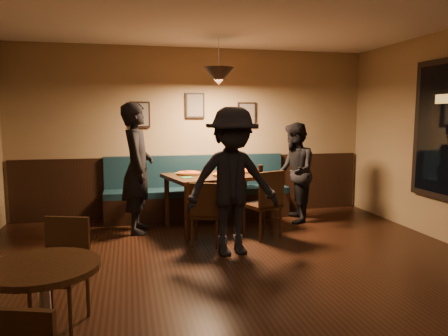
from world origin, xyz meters
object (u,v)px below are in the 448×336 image
object	(u,v)px
diner_left	(137,168)
tabasco_bottle	(254,169)
booth_bench	(198,188)
diner_right	(294,173)
cafe_table	(45,321)
soda_glass	(260,171)
chair_near_right	(262,204)
cafe_chair_far	(59,274)
chair_near_left	(206,213)
dining_table	(219,201)
diner_front	(233,182)

from	to	relation	value
diner_left	tabasco_bottle	distance (m)	1.74
diner_left	tabasco_bottle	xyz separation A→B (m)	(1.73, -0.04, -0.05)
booth_bench	diner_right	size ratio (longest dim) A/B	1.90
diner_left	diner_right	bearing A→B (deg)	-83.73
tabasco_bottle	cafe_table	distance (m)	4.15
soda_glass	tabasco_bottle	world-z (taller)	soda_glass
soda_glass	chair_near_right	bearing A→B (deg)	-101.73
chair_near_right	diner_left	size ratio (longest dim) A/B	0.51
cafe_chair_far	booth_bench	bearing A→B (deg)	-98.13
chair_near_left	chair_near_right	xyz separation A→B (m)	(0.82, 0.16, 0.05)
booth_bench	cafe_table	size ratio (longest dim) A/B	3.98
dining_table	diner_right	xyz separation A→B (m)	(1.24, 0.09, 0.38)
chair_near_right	chair_near_left	bearing A→B (deg)	169.72
diner_left	diner_right	size ratio (longest dim) A/B	1.18
booth_bench	cafe_table	distance (m)	4.37
diner_front	tabasco_bottle	distance (m)	1.37
diner_front	cafe_chair_far	world-z (taller)	diner_front
chair_near_right	tabasco_bottle	distance (m)	0.73
chair_near_right	cafe_chair_far	xyz separation A→B (m)	(-2.36, -2.04, -0.04)
diner_left	cafe_chair_far	distance (m)	2.82
dining_table	diner_front	xyz separation A→B (m)	(-0.09, -1.24, 0.49)
soda_glass	cafe_table	size ratio (longest dim) A/B	0.22
chair_near_right	diner_left	bearing A→B (deg)	137.23
booth_bench	dining_table	bearing A→B (deg)	-72.72
dining_table	diner_front	bearing A→B (deg)	-108.56
chair_near_left	diner_front	distance (m)	0.70
soda_glass	diner_left	bearing A→B (deg)	168.94
tabasco_bottle	cafe_table	world-z (taller)	tabasco_bottle
booth_bench	diner_left	world-z (taller)	diner_left
diner_front	cafe_table	bearing A→B (deg)	-135.03
diner_left	soda_glass	size ratio (longest dim) A/B	11.46
diner_left	diner_right	xyz separation A→B (m)	(2.43, 0.07, -0.14)
booth_bench	diner_left	size ratio (longest dim) A/B	1.61
dining_table	chair_near_right	size ratio (longest dim) A/B	1.61
booth_bench	diner_front	distance (m)	1.95
booth_bench	cafe_chair_far	bearing A→B (deg)	-116.54
chair_near_right	diner_front	bearing A→B (deg)	-154.88
cafe_table	diner_left	bearing A→B (deg)	78.94
tabasco_bottle	cafe_chair_far	world-z (taller)	tabasco_bottle
booth_bench	tabasco_bottle	bearing A→B (deg)	-42.63
diner_right	tabasco_bottle	size ratio (longest dim) A/B	12.02
booth_bench	chair_near_right	size ratio (longest dim) A/B	3.18
dining_table	soda_glass	xyz separation A→B (m)	(0.55, -0.32, 0.49)
chair_near_right	cafe_chair_far	size ratio (longest dim) A/B	1.10
diner_front	cafe_chair_far	bearing A→B (deg)	-146.84
diner_left	cafe_chair_far	xyz separation A→B (m)	(-0.68, -2.69, -0.51)
chair_near_left	diner_left	bearing A→B (deg)	155.46
booth_bench	chair_near_left	xyz separation A→B (m)	(-0.13, -1.46, -0.08)
cafe_chair_far	cafe_table	bearing A→B (deg)	110.09
cafe_table	diner_right	bearing A→B (deg)	48.28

